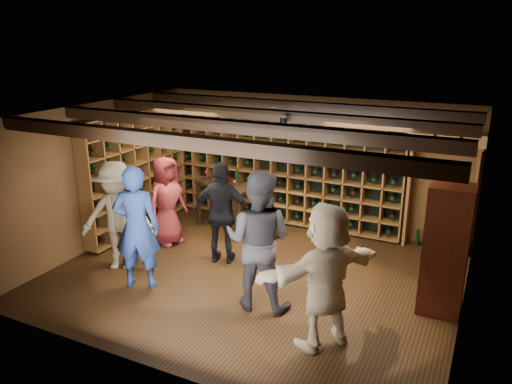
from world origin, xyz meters
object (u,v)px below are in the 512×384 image
at_px(display_cabinet, 445,253).
at_px(tasting_table, 226,189).
at_px(man_grey_suit, 258,241).
at_px(man_blue_shirt, 137,228).
at_px(guest_red_floral, 167,201).
at_px(guest_khaki, 117,216).
at_px(guest_woman_black, 222,213).
at_px(guest_beige, 326,276).

xyz_separation_m(display_cabinet, tasting_table, (-4.02, 1.31, -0.05)).
bearing_deg(man_grey_suit, man_blue_shirt, 1.12).
xyz_separation_m(display_cabinet, man_blue_shirt, (-4.09, -1.20, 0.07)).
relative_size(display_cabinet, guest_red_floral, 1.10).
bearing_deg(guest_red_floral, guest_khaki, -175.16).
xyz_separation_m(man_grey_suit, guest_woman_black, (-1.12, 0.99, -0.12)).
bearing_deg(guest_woman_black, guest_red_floral, -25.98).
bearing_deg(guest_woman_black, man_blue_shirt, 45.11).
bearing_deg(man_grey_suit, guest_woman_black, -48.63).
bearing_deg(man_blue_shirt, guest_red_floral, -93.05).
bearing_deg(guest_red_floral, guest_woman_black, -89.24).
distance_m(guest_woman_black, tasting_table, 1.41).
height_order(guest_red_floral, guest_beige, guest_beige).
xyz_separation_m(display_cabinet, guest_woman_black, (-3.39, 0.05, -0.01)).
relative_size(man_blue_shirt, guest_khaki, 1.06).
xyz_separation_m(guest_khaki, guest_beige, (3.60, -0.57, 0.03)).
xyz_separation_m(guest_woman_black, guest_khaki, (-1.38, -0.89, 0.03)).
bearing_deg(guest_woman_black, man_grey_suit, 122.87).
relative_size(guest_woman_black, tasting_table, 1.23).
bearing_deg(man_blue_shirt, guest_woman_black, -142.78).
relative_size(guest_beige, tasting_table, 1.32).
xyz_separation_m(display_cabinet, guest_khaki, (-4.77, -0.84, 0.02)).
relative_size(display_cabinet, man_grey_suit, 0.91).
relative_size(man_grey_suit, guest_beige, 1.07).
bearing_deg(guest_woman_black, guest_khaki, 17.30).
height_order(man_blue_shirt, man_grey_suit, man_grey_suit).
distance_m(guest_red_floral, guest_woman_black, 1.28).
height_order(guest_red_floral, guest_khaki, guest_khaki).
bearing_deg(guest_khaki, display_cabinet, -16.53).
height_order(man_blue_shirt, guest_red_floral, man_blue_shirt).
bearing_deg(guest_beige, man_blue_shirt, -57.11).
xyz_separation_m(man_blue_shirt, tasting_table, (0.07, 2.51, -0.11)).
xyz_separation_m(man_blue_shirt, guest_woman_black, (0.71, 1.25, -0.08)).
xyz_separation_m(man_blue_shirt, guest_beige, (2.93, -0.21, -0.02)).
bearing_deg(tasting_table, display_cabinet, 5.05).
bearing_deg(guest_beige, man_grey_suit, -76.00).
relative_size(display_cabinet, guest_woman_black, 1.04).
xyz_separation_m(guest_red_floral, guest_woman_black, (1.26, -0.23, 0.05)).
distance_m(display_cabinet, guest_woman_black, 3.39).
relative_size(guest_red_floral, guest_beige, 0.88).
bearing_deg(display_cabinet, guest_woman_black, 179.14).
xyz_separation_m(guest_woman_black, tasting_table, (-0.64, 1.26, -0.03)).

